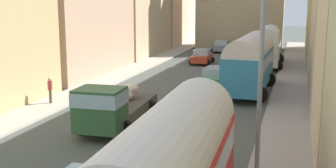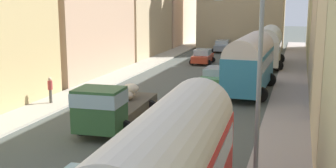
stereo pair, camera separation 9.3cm
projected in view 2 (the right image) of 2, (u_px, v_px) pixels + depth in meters
name	position (u px, v px, depth m)	size (l,w,h in m)	color
ground_plane	(198.00, 83.00, 34.98)	(154.00, 154.00, 0.00)	#4C514C
sidewalk_left	(116.00, 77.00, 37.06)	(2.50, 70.00, 0.14)	#ADA899
sidewalk_right	(291.00, 87.00, 32.88)	(2.50, 70.00, 0.14)	#A39791
building_left_2	(74.00, 4.00, 37.98)	(6.56, 13.51, 12.46)	tan
building_left_3	(133.00, 2.00, 50.83)	(5.71, 12.83, 12.54)	tan
building_left_4	(170.00, 4.00, 63.52)	(5.21, 13.11, 11.68)	beige
building_right_4	(328.00, 5.00, 52.67)	(4.51, 11.88, 11.92)	beige
parked_bus_1	(250.00, 61.00, 30.96)	(3.54, 9.15, 4.18)	teal
parked_bus_2	(268.00, 45.00, 42.80)	(3.29, 8.32, 3.96)	beige
cargo_truck_0	(112.00, 106.00, 22.25)	(3.33, 7.33, 2.52)	#2E5830
car_0	(203.00, 57.00, 44.85)	(2.36, 3.71, 1.53)	#AE3722
car_1	(222.00, 46.00, 54.92)	(2.54, 4.12, 1.51)	gray
car_3	(215.00, 77.00, 33.10)	(2.32, 4.39, 1.53)	#559259
car_4	(238.00, 61.00, 41.47)	(2.24, 3.65, 1.55)	#3C97C0
pedestrian_0	(50.00, 89.00, 27.48)	(0.40, 0.40, 1.80)	#545148
streetlamp_near	(253.00, 77.00, 14.50)	(1.74, 0.28, 6.92)	gray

